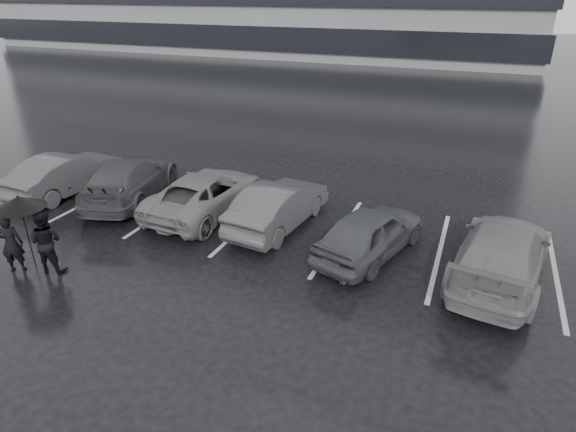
{
  "coord_description": "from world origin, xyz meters",
  "views": [
    {
      "loc": [
        3.84,
        -9.39,
        6.43
      ],
      "look_at": [
        -0.36,
        1.0,
        1.1
      ],
      "focal_mm": 30.0,
      "sensor_mm": 36.0,
      "label": 1
    }
  ],
  "objects_px": {
    "car_west_d": "(66,173)",
    "car_west_c": "(130,179)",
    "car_east": "(502,253)",
    "pedestrian_right": "(46,242)",
    "car_main": "(370,232)",
    "car_west_a": "(279,205)",
    "car_west_b": "(206,193)",
    "pedestrian_left": "(11,244)"
  },
  "relations": [
    {
      "from": "car_west_a",
      "to": "pedestrian_right",
      "type": "bearing_deg",
      "value": 52.22
    },
    {
      "from": "car_main",
      "to": "car_west_d",
      "type": "distance_m",
      "value": 10.68
    },
    {
      "from": "car_west_d",
      "to": "car_east",
      "type": "bearing_deg",
      "value": -177.86
    },
    {
      "from": "car_west_d",
      "to": "pedestrian_left",
      "type": "bearing_deg",
      "value": 124.43
    },
    {
      "from": "car_west_d",
      "to": "car_east",
      "type": "height_order",
      "value": "car_east"
    },
    {
      "from": "car_main",
      "to": "car_east",
      "type": "relative_size",
      "value": 0.8
    },
    {
      "from": "car_main",
      "to": "pedestrian_left",
      "type": "bearing_deg",
      "value": 43.67
    },
    {
      "from": "car_west_c",
      "to": "car_main",
      "type": "bearing_deg",
      "value": 160.33
    },
    {
      "from": "car_west_c",
      "to": "pedestrian_left",
      "type": "xyz_separation_m",
      "value": [
        0.3,
        -4.85,
        0.07
      ]
    },
    {
      "from": "car_west_b",
      "to": "car_west_a",
      "type": "bearing_deg",
      "value": -179.37
    },
    {
      "from": "pedestrian_left",
      "to": "car_west_d",
      "type": "bearing_deg",
      "value": -90.32
    },
    {
      "from": "car_west_c",
      "to": "car_west_d",
      "type": "bearing_deg",
      "value": -5.51
    },
    {
      "from": "car_west_a",
      "to": "car_main",
      "type": "bearing_deg",
      "value": 173.37
    },
    {
      "from": "car_west_b",
      "to": "car_east",
      "type": "xyz_separation_m",
      "value": [
        8.56,
        -0.68,
        0.05
      ]
    },
    {
      "from": "car_west_a",
      "to": "car_west_b",
      "type": "xyz_separation_m",
      "value": [
        -2.5,
        0.06,
        -0.03
      ]
    },
    {
      "from": "car_west_c",
      "to": "car_west_d",
      "type": "relative_size",
      "value": 1.13
    },
    {
      "from": "car_main",
      "to": "car_west_a",
      "type": "height_order",
      "value": "car_west_a"
    },
    {
      "from": "pedestrian_left",
      "to": "pedestrian_right",
      "type": "distance_m",
      "value": 0.87
    },
    {
      "from": "car_east",
      "to": "car_west_c",
      "type": "bearing_deg",
      "value": 4.72
    },
    {
      "from": "car_main",
      "to": "car_west_a",
      "type": "relative_size",
      "value": 0.95
    },
    {
      "from": "car_east",
      "to": "pedestrian_right",
      "type": "xyz_separation_m",
      "value": [
        -10.36,
        -3.83,
        0.12
      ]
    },
    {
      "from": "car_main",
      "to": "car_east",
      "type": "xyz_separation_m",
      "value": [
        3.18,
        0.04,
        0.04
      ]
    },
    {
      "from": "car_west_c",
      "to": "car_west_d",
      "type": "xyz_separation_m",
      "value": [
        -2.38,
        -0.38,
        0.0
      ]
    },
    {
      "from": "car_main",
      "to": "car_west_b",
      "type": "height_order",
      "value": "car_main"
    },
    {
      "from": "car_main",
      "to": "car_west_a",
      "type": "distance_m",
      "value": 2.96
    },
    {
      "from": "car_west_d",
      "to": "pedestrian_left",
      "type": "relative_size",
      "value": 2.74
    },
    {
      "from": "car_main",
      "to": "car_east",
      "type": "distance_m",
      "value": 3.18
    },
    {
      "from": "car_main",
      "to": "car_west_b",
      "type": "xyz_separation_m",
      "value": [
        -5.38,
        0.72,
        -0.01
      ]
    },
    {
      "from": "car_west_b",
      "to": "car_west_d",
      "type": "xyz_separation_m",
      "value": [
        -5.29,
        -0.35,
        0.04
      ]
    },
    {
      "from": "car_west_a",
      "to": "car_east",
      "type": "height_order",
      "value": "car_east"
    },
    {
      "from": "car_west_a",
      "to": "car_west_d",
      "type": "distance_m",
      "value": 7.79
    },
    {
      "from": "pedestrian_left",
      "to": "car_west_b",
      "type": "bearing_deg",
      "value": -149.7
    },
    {
      "from": "car_main",
      "to": "car_west_a",
      "type": "xyz_separation_m",
      "value": [
        -2.88,
        0.66,
        0.01
      ]
    },
    {
      "from": "car_main",
      "to": "car_west_d",
      "type": "bearing_deg",
      "value": 14.52
    },
    {
      "from": "car_west_d",
      "to": "car_west_c",
      "type": "bearing_deg",
      "value": -167.5
    },
    {
      "from": "car_west_b",
      "to": "pedestrian_right",
      "type": "relative_size",
      "value": 2.83
    },
    {
      "from": "car_west_d",
      "to": "pedestrian_right",
      "type": "height_order",
      "value": "pedestrian_right"
    },
    {
      "from": "car_west_c",
      "to": "car_west_d",
      "type": "height_order",
      "value": "car_west_d"
    },
    {
      "from": "car_main",
      "to": "car_west_b",
      "type": "bearing_deg",
      "value": 8.86
    },
    {
      "from": "car_west_b",
      "to": "pedestrian_left",
      "type": "height_order",
      "value": "pedestrian_left"
    },
    {
      "from": "car_east",
      "to": "car_west_a",
      "type": "bearing_deg",
      "value": 2.41
    },
    {
      "from": "car_west_d",
      "to": "car_east",
      "type": "relative_size",
      "value": 0.86
    }
  ]
}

